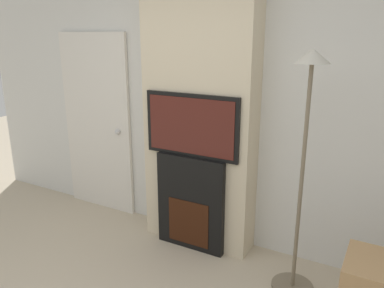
% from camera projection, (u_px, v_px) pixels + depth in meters
% --- Properties ---
extents(wall_back, '(6.00, 0.06, 2.70)m').
position_uv_depth(wall_back, '(208.00, 103.00, 3.52)').
color(wall_back, silver).
rests_on(wall_back, ground_plane).
extents(chimney_breast, '(1.06, 0.29, 2.70)m').
position_uv_depth(chimney_breast, '(200.00, 106.00, 3.38)').
color(chimney_breast, beige).
rests_on(chimney_breast, ground_plane).
extents(fireplace, '(0.67, 0.15, 0.91)m').
position_uv_depth(fireplace, '(192.00, 202.00, 3.51)').
color(fireplace, black).
rests_on(fireplace, ground_plane).
extents(television, '(0.91, 0.07, 0.57)m').
position_uv_depth(television, '(192.00, 126.00, 3.30)').
color(television, black).
rests_on(television, fireplace).
extents(floor_lamp, '(0.33, 0.33, 1.88)m').
position_uv_depth(floor_lamp, '(305.00, 145.00, 2.69)').
color(floor_lamp, '#726651').
rests_on(floor_lamp, ground_plane).
extents(entry_door, '(0.92, 0.09, 1.99)m').
position_uv_depth(entry_door, '(97.00, 124.00, 4.21)').
color(entry_door, silver).
rests_on(entry_door, ground_plane).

